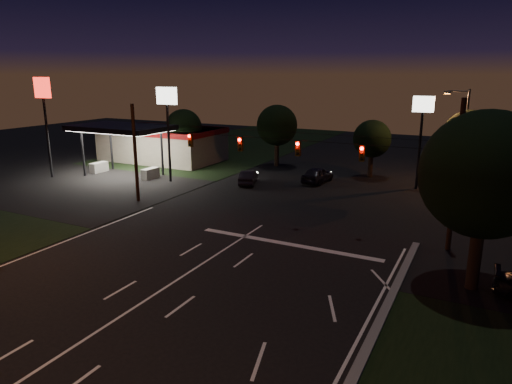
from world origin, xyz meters
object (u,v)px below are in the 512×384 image
Objects in this scene: utility_pole_right at (447,250)px; car_oncoming_b at (248,177)px; car_oncoming_a at (317,175)px; tree_right_near at (486,176)px.

car_oncoming_b is at bearing 152.69° from utility_pole_right.
car_oncoming_a is at bearing -167.92° from car_oncoming_b.
tree_right_near reaches higher than utility_pole_right.
tree_right_near is 23.71m from car_oncoming_a.
utility_pole_right reaches higher than car_oncoming_a.
utility_pole_right is 2.00× the size of car_oncoming_a.
tree_right_near is at bearing 133.71° from car_oncoming_a.
tree_right_near is 1.95× the size of car_oncoming_a.
car_oncoming_a reaches higher than car_oncoming_b.
utility_pole_right is 21.11m from car_oncoming_b.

